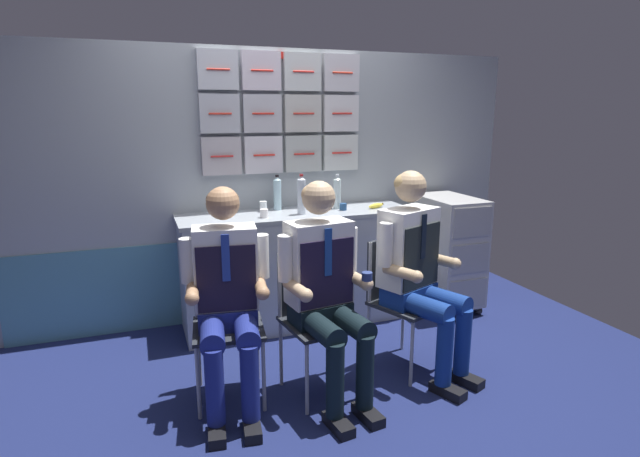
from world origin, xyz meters
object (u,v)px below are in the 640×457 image
(folding_chair_left, at_px, (227,308))
(snack_banana, at_px, (376,206))
(crew_member_right, at_px, (326,283))
(folding_chair_by_counter, at_px, (397,288))
(water_bottle_tall, at_px, (277,193))
(crew_member_by_counter, at_px, (418,264))
(folding_chair_right, at_px, (313,304))
(crew_member_left, at_px, (227,290))
(coffee_cup_spare, at_px, (264,213))
(service_trolley, at_px, (447,249))

(folding_chair_left, height_order, snack_banana, snack_banana)
(folding_chair_left, distance_m, crew_member_right, 0.62)
(folding_chair_by_counter, bearing_deg, water_bottle_tall, 116.49)
(crew_member_by_counter, bearing_deg, folding_chair_right, 175.21)
(folding_chair_by_counter, bearing_deg, crew_member_right, -157.69)
(crew_member_left, xyz_separation_m, water_bottle_tall, (0.62, 1.18, 0.33))
(water_bottle_tall, height_order, coffee_cup_spare, water_bottle_tall)
(service_trolley, relative_size, crew_member_right, 0.75)
(water_bottle_tall, bearing_deg, crew_member_by_counter, -64.05)
(snack_banana, bearing_deg, crew_member_by_counter, -100.82)
(crew_member_left, height_order, folding_chair_right, crew_member_left)
(water_bottle_tall, bearing_deg, folding_chair_right, -95.12)
(service_trolley, height_order, crew_member_by_counter, crew_member_by_counter)
(folding_chair_by_counter, distance_m, crew_member_by_counter, 0.26)
(crew_member_left, relative_size, water_bottle_tall, 4.54)
(folding_chair_by_counter, bearing_deg, folding_chair_right, -171.89)
(coffee_cup_spare, distance_m, snack_banana, 0.95)
(folding_chair_right, height_order, crew_member_right, crew_member_right)
(water_bottle_tall, bearing_deg, folding_chair_left, -120.55)
(folding_chair_right, bearing_deg, water_bottle_tall, 84.88)
(crew_member_left, xyz_separation_m, crew_member_right, (0.54, -0.12, 0.02))
(coffee_cup_spare, bearing_deg, crew_member_right, -84.57)
(folding_chair_by_counter, height_order, water_bottle_tall, water_bottle_tall)
(crew_member_right, relative_size, crew_member_by_counter, 0.98)
(crew_member_left, relative_size, folding_chair_by_counter, 1.49)
(crew_member_right, xyz_separation_m, coffee_cup_spare, (-0.10, 1.03, 0.22))
(crew_member_left, height_order, folding_chair_by_counter, crew_member_left)
(folding_chair_by_counter, relative_size, water_bottle_tall, 3.05)
(crew_member_right, distance_m, folding_chair_by_counter, 0.68)
(folding_chair_right, bearing_deg, folding_chair_left, 166.79)
(crew_member_by_counter, bearing_deg, coffee_cup_spare, 129.28)
(folding_chair_by_counter, xyz_separation_m, coffee_cup_spare, (-0.70, 0.78, 0.41))
(crew_member_right, height_order, folding_chair_by_counter, crew_member_right)
(crew_member_right, relative_size, water_bottle_tall, 4.62)
(service_trolley, bearing_deg, coffee_cup_spare, 179.21)
(service_trolley, xyz_separation_m, coffee_cup_spare, (-1.60, 0.02, 0.42))
(folding_chair_right, distance_m, crew_member_by_counter, 0.71)
(coffee_cup_spare, height_order, snack_banana, coffee_cup_spare)
(crew_member_left, distance_m, snack_banana, 1.71)
(snack_banana, bearing_deg, water_bottle_tall, 164.92)
(folding_chair_by_counter, relative_size, snack_banana, 4.97)
(crew_member_right, distance_m, snack_banana, 1.39)
(service_trolley, height_order, crew_member_right, crew_member_right)
(folding_chair_left, bearing_deg, crew_member_right, -27.83)
(crew_member_by_counter, bearing_deg, service_trolley, 47.18)
(coffee_cup_spare, bearing_deg, service_trolley, -0.79)
(folding_chair_left, distance_m, folding_chair_by_counter, 1.12)
(folding_chair_left, relative_size, crew_member_by_counter, 0.65)
(crew_member_right, xyz_separation_m, crew_member_by_counter, (0.66, 0.10, 0.01))
(folding_chair_left, distance_m, snack_banana, 1.64)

